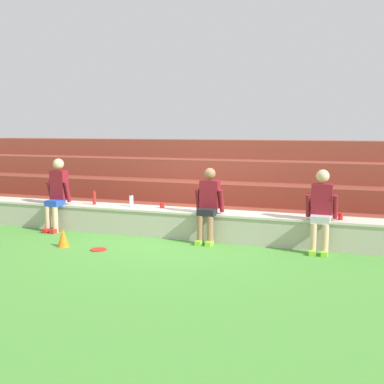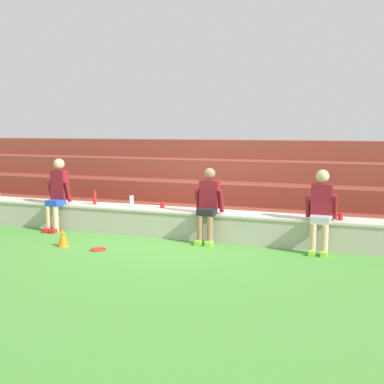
{
  "view_description": "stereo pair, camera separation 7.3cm",
  "coord_description": "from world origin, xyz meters",
  "px_view_note": "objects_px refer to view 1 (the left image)",
  "views": [
    {
      "loc": [
        3.05,
        -7.96,
        2.03
      ],
      "look_at": [
        0.17,
        0.28,
        0.86
      ],
      "focal_mm": 44.4,
      "sensor_mm": 36.0,
      "label": 1
    },
    {
      "loc": [
        3.12,
        -7.93,
        2.03
      ],
      "look_at": [
        0.17,
        0.28,
        0.86
      ],
      "focal_mm": 44.4,
      "sensor_mm": 36.0,
      "label": 2
    }
  ],
  "objects_px": {
    "plastic_cup_left_end": "(341,216)",
    "frisbee": "(99,250)",
    "sports_cone": "(63,238)",
    "plastic_cup_right_end": "(162,205)",
    "person_left_of_center": "(208,203)",
    "person_center": "(321,208)",
    "water_bottle_near_right": "(94,198)",
    "person_far_left": "(57,192)",
    "water_bottle_mid_left": "(131,201)"
  },
  "relations": [
    {
      "from": "plastic_cup_left_end",
      "to": "frisbee",
      "type": "relative_size",
      "value": 0.43
    },
    {
      "from": "plastic_cup_left_end",
      "to": "sports_cone",
      "type": "xyz_separation_m",
      "value": [
        -4.52,
        -1.36,
        -0.42
      ]
    },
    {
      "from": "plastic_cup_right_end",
      "to": "sports_cone",
      "type": "xyz_separation_m",
      "value": [
        -1.24,
        -1.46,
        -0.41
      ]
    },
    {
      "from": "person_left_of_center",
      "to": "plastic_cup_left_end",
      "type": "distance_m",
      "value": 2.26
    },
    {
      "from": "person_center",
      "to": "plastic_cup_right_end",
      "type": "distance_m",
      "value": 3.0
    },
    {
      "from": "frisbee",
      "to": "water_bottle_near_right",
      "type": "bearing_deg",
      "value": 122.69
    },
    {
      "from": "water_bottle_near_right",
      "to": "plastic_cup_left_end",
      "type": "distance_m",
      "value": 4.74
    },
    {
      "from": "person_center",
      "to": "water_bottle_near_right",
      "type": "distance_m",
      "value": 4.45
    },
    {
      "from": "plastic_cup_left_end",
      "to": "sports_cone",
      "type": "height_order",
      "value": "plastic_cup_left_end"
    },
    {
      "from": "person_left_of_center",
      "to": "person_far_left",
      "type": "bearing_deg",
      "value": -179.69
    },
    {
      "from": "person_center",
      "to": "plastic_cup_left_end",
      "type": "relative_size",
      "value": 11.91
    },
    {
      "from": "plastic_cup_left_end",
      "to": "water_bottle_near_right",
      "type": "bearing_deg",
      "value": 179.32
    },
    {
      "from": "person_left_of_center",
      "to": "frisbee",
      "type": "bearing_deg",
      "value": -144.06
    },
    {
      "from": "plastic_cup_left_end",
      "to": "person_left_of_center",
      "type": "bearing_deg",
      "value": -174.45
    },
    {
      "from": "water_bottle_mid_left",
      "to": "frisbee",
      "type": "distance_m",
      "value": 1.56
    },
    {
      "from": "water_bottle_near_right",
      "to": "sports_cone",
      "type": "relative_size",
      "value": 0.91
    },
    {
      "from": "person_center",
      "to": "plastic_cup_left_end",
      "type": "height_order",
      "value": "person_center"
    },
    {
      "from": "water_bottle_mid_left",
      "to": "sports_cone",
      "type": "bearing_deg",
      "value": -112.99
    },
    {
      "from": "person_center",
      "to": "sports_cone",
      "type": "relative_size",
      "value": 4.49
    },
    {
      "from": "person_left_of_center",
      "to": "sports_cone",
      "type": "height_order",
      "value": "person_left_of_center"
    },
    {
      "from": "water_bottle_near_right",
      "to": "sports_cone",
      "type": "distance_m",
      "value": 1.51
    },
    {
      "from": "person_center",
      "to": "frisbee",
      "type": "bearing_deg",
      "value": -162.4
    },
    {
      "from": "water_bottle_mid_left",
      "to": "plastic_cup_right_end",
      "type": "relative_size",
      "value": 2.37
    },
    {
      "from": "frisbee",
      "to": "person_center",
      "type": "bearing_deg",
      "value": 17.6
    },
    {
      "from": "water_bottle_near_right",
      "to": "frisbee",
      "type": "distance_m",
      "value": 1.8
    },
    {
      "from": "water_bottle_mid_left",
      "to": "frisbee",
      "type": "xyz_separation_m",
      "value": [
        0.09,
        -1.43,
        -0.62
      ]
    },
    {
      "from": "plastic_cup_left_end",
      "to": "plastic_cup_right_end",
      "type": "xyz_separation_m",
      "value": [
        -3.28,
        0.1,
        -0.01
      ]
    },
    {
      "from": "water_bottle_mid_left",
      "to": "plastic_cup_left_end",
      "type": "height_order",
      "value": "water_bottle_mid_left"
    },
    {
      "from": "water_bottle_near_right",
      "to": "person_far_left",
      "type": "bearing_deg",
      "value": -156.6
    },
    {
      "from": "person_far_left",
      "to": "person_left_of_center",
      "type": "height_order",
      "value": "person_far_left"
    },
    {
      "from": "sports_cone",
      "to": "plastic_cup_right_end",
      "type": "bearing_deg",
      "value": 49.59
    },
    {
      "from": "person_far_left",
      "to": "person_left_of_center",
      "type": "bearing_deg",
      "value": 0.31
    },
    {
      "from": "person_far_left",
      "to": "water_bottle_mid_left",
      "type": "height_order",
      "value": "person_far_left"
    },
    {
      "from": "person_center",
      "to": "plastic_cup_right_end",
      "type": "height_order",
      "value": "person_center"
    },
    {
      "from": "person_left_of_center",
      "to": "person_center",
      "type": "height_order",
      "value": "person_center"
    },
    {
      "from": "person_far_left",
      "to": "water_bottle_mid_left",
      "type": "distance_m",
      "value": 1.53
    },
    {
      "from": "person_center",
      "to": "water_bottle_near_right",
      "type": "height_order",
      "value": "person_center"
    },
    {
      "from": "person_left_of_center",
      "to": "water_bottle_near_right",
      "type": "xyz_separation_m",
      "value": [
        -2.49,
        0.27,
        -0.07
      ]
    },
    {
      "from": "frisbee",
      "to": "sports_cone",
      "type": "bearing_deg",
      "value": 179.6
    },
    {
      "from": "person_left_of_center",
      "to": "plastic_cup_right_end",
      "type": "relative_size",
      "value": 13.15
    },
    {
      "from": "person_center",
      "to": "water_bottle_near_right",
      "type": "bearing_deg",
      "value": 176.14
    },
    {
      "from": "water_bottle_mid_left",
      "to": "water_bottle_near_right",
      "type": "distance_m",
      "value": 0.82
    },
    {
      "from": "water_bottle_near_right",
      "to": "plastic_cup_right_end",
      "type": "distance_m",
      "value": 1.46
    },
    {
      "from": "person_far_left",
      "to": "person_left_of_center",
      "type": "xyz_separation_m",
      "value": [
        3.16,
        0.02,
        -0.05
      ]
    },
    {
      "from": "person_center",
      "to": "frisbee",
      "type": "relative_size",
      "value": 5.07
    },
    {
      "from": "water_bottle_near_right",
      "to": "frisbee",
      "type": "bearing_deg",
      "value": -57.31
    },
    {
      "from": "water_bottle_near_right",
      "to": "frisbee",
      "type": "xyz_separation_m",
      "value": [
        0.91,
        -1.42,
        -0.64
      ]
    },
    {
      "from": "water_bottle_mid_left",
      "to": "plastic_cup_left_end",
      "type": "distance_m",
      "value": 3.92
    },
    {
      "from": "person_far_left",
      "to": "frisbee",
      "type": "bearing_deg",
      "value": -35.41
    },
    {
      "from": "plastic_cup_right_end",
      "to": "water_bottle_mid_left",
      "type": "bearing_deg",
      "value": -176.7
    }
  ]
}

